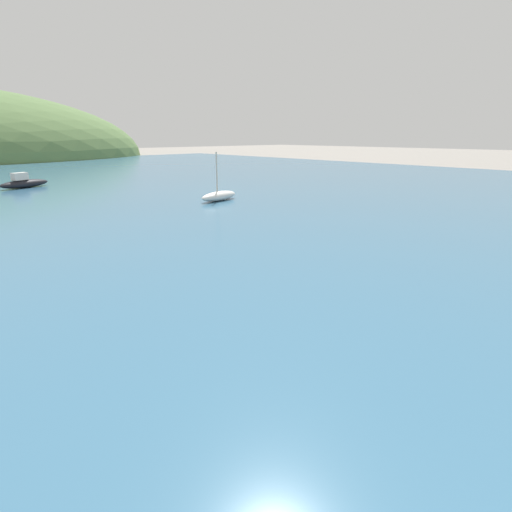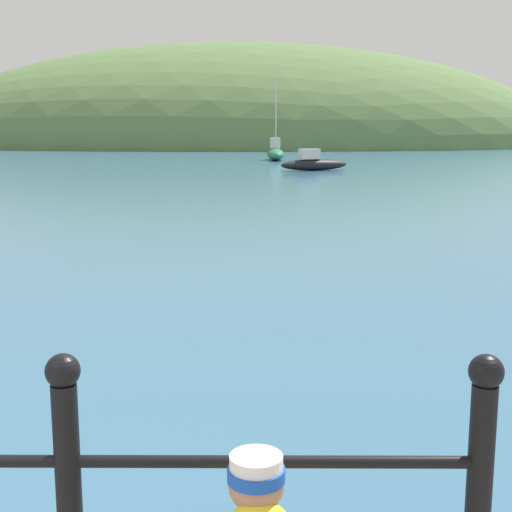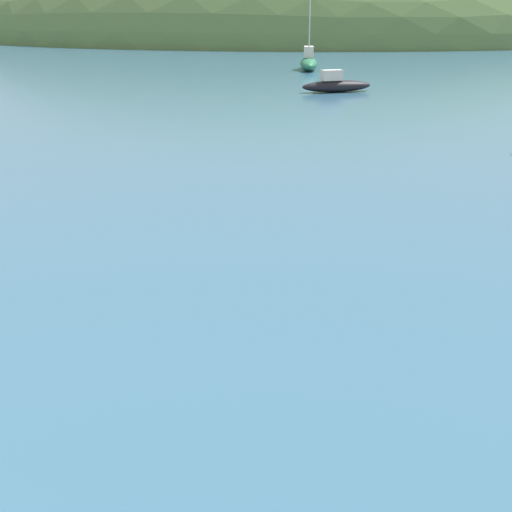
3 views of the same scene
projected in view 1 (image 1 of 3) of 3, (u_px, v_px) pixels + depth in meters
name	position (u px, v px, depth m)	size (l,w,h in m)	color
boat_twin_mast	(219.00, 196.00, 19.35)	(2.41, 1.08, 2.31)	silver
boat_far_left	(24.00, 183.00, 24.05)	(3.13, 1.80, 0.92)	black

